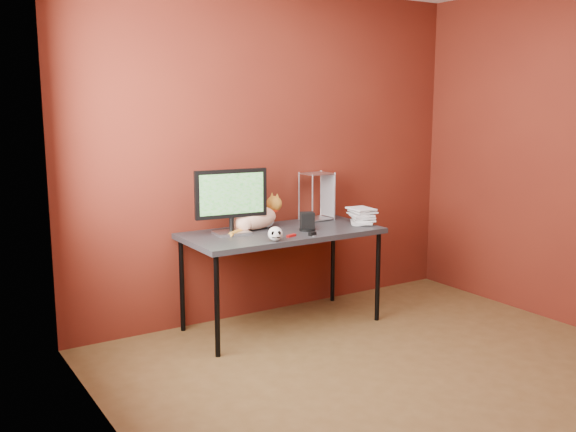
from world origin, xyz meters
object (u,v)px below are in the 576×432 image
speaker (307,222)px  book_stack (353,139)px  skull_mug (275,234)px  monitor (231,198)px  desk (282,237)px  cat (255,218)px

speaker → book_stack: size_ratio=0.10×
skull_mug → speaker: speaker is taller
monitor → speaker: (0.54, -0.19, -0.20)m
desk → speaker: speaker is taller
book_stack → monitor: bearing=172.6°
desk → skull_mug: skull_mug is taller
monitor → book_stack: (1.01, -0.13, 0.41)m
monitor → skull_mug: (0.15, -0.38, -0.21)m
skull_mug → book_stack: (0.86, 0.25, 0.63)m
desk → speaker: 0.22m
book_stack → speaker: bearing=-172.7°
desk → skull_mug: (-0.23, -0.29, 0.10)m
cat → speaker: bearing=-47.7°
book_stack → desk: bearing=176.6°
skull_mug → speaker: size_ratio=0.81×
skull_mug → speaker: (0.40, 0.19, 0.01)m
desk → cat: size_ratio=2.76×
desk → book_stack: bearing=-3.4°
desk → speaker: (0.16, -0.10, 0.12)m
monitor → speaker: bearing=-13.1°
cat → book_stack: size_ratio=0.40×
speaker → monitor: bearing=-176.6°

